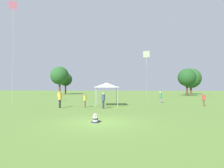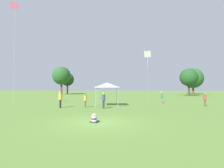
{
  "view_description": "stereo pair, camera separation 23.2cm",
  "coord_description": "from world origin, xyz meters",
  "px_view_note": "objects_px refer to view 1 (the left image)",
  "views": [
    {
      "loc": [
        2.38,
        -11.08,
        2.2
      ],
      "look_at": [
        -0.08,
        6.15,
        2.63
      ],
      "focal_mm": 28.0,
      "sensor_mm": 36.0,
      "label": 1
    },
    {
      "loc": [
        2.61,
        -11.04,
        2.2
      ],
      "look_at": [
        -0.08,
        6.15,
        2.63
      ],
      "focal_mm": 28.0,
      "sensor_mm": 36.0,
      "label": 2
    }
  ],
  "objects_px": {
    "canopy_tent": "(107,85)",
    "kite_3": "(146,55)",
    "person_standing_2": "(58,96)",
    "kite_2": "(13,8)",
    "seated_toddler": "(95,119)",
    "distant_tree_2": "(191,78)",
    "person_standing_0": "(85,99)",
    "distant_tree_1": "(65,79)",
    "person_standing_4": "(103,99)",
    "person_standing_1": "(160,96)",
    "person_standing_3": "(204,99)",
    "distant_tree_0": "(187,78)",
    "person_standing_5": "(60,98)",
    "distant_tree_3": "(60,76)"
  },
  "relations": [
    {
      "from": "person_standing_5",
      "to": "kite_2",
      "type": "xyz_separation_m",
      "value": [
        -10.27,
        5.47,
        13.34
      ]
    },
    {
      "from": "canopy_tent",
      "to": "kite_3",
      "type": "bearing_deg",
      "value": 64.6
    },
    {
      "from": "kite_2",
      "to": "kite_3",
      "type": "relative_size",
      "value": 1.7
    },
    {
      "from": "person_standing_4",
      "to": "distant_tree_2",
      "type": "relative_size",
      "value": 0.18
    },
    {
      "from": "person_standing_1",
      "to": "kite_2",
      "type": "xyz_separation_m",
      "value": [
        -22.29,
        -2.92,
        13.45
      ]
    },
    {
      "from": "person_standing_1",
      "to": "kite_2",
      "type": "distance_m",
      "value": 26.2
    },
    {
      "from": "person_standing_3",
      "to": "person_standing_4",
      "type": "distance_m",
      "value": 12.4
    },
    {
      "from": "seated_toddler",
      "to": "person_standing_3",
      "type": "height_order",
      "value": "person_standing_3"
    },
    {
      "from": "person_standing_3",
      "to": "distant_tree_1",
      "type": "bearing_deg",
      "value": 38.81
    },
    {
      "from": "person_standing_0",
      "to": "distant_tree_0",
      "type": "height_order",
      "value": "distant_tree_0"
    },
    {
      "from": "person_standing_1",
      "to": "kite_3",
      "type": "bearing_deg",
      "value": 40.95
    },
    {
      "from": "seated_toddler",
      "to": "kite_2",
      "type": "height_order",
      "value": "kite_2"
    },
    {
      "from": "seated_toddler",
      "to": "distant_tree_0",
      "type": "xyz_separation_m",
      "value": [
        17.08,
        42.43,
        5.12
      ]
    },
    {
      "from": "person_standing_3",
      "to": "kite_3",
      "type": "xyz_separation_m",
      "value": [
        -6.31,
        10.42,
        7.48
      ]
    },
    {
      "from": "person_standing_2",
      "to": "distant_tree_2",
      "type": "xyz_separation_m",
      "value": [
        32.43,
        40.03,
        4.93
      ]
    },
    {
      "from": "seated_toddler",
      "to": "canopy_tent",
      "type": "distance_m",
      "value": 10.85
    },
    {
      "from": "distant_tree_0",
      "to": "person_standing_3",
      "type": "bearing_deg",
      "value": -101.71
    },
    {
      "from": "canopy_tent",
      "to": "distant_tree_1",
      "type": "bearing_deg",
      "value": 118.73
    },
    {
      "from": "person_standing_2",
      "to": "canopy_tent",
      "type": "relative_size",
      "value": 0.48
    },
    {
      "from": "person_standing_0",
      "to": "distant_tree_3",
      "type": "distance_m",
      "value": 45.23
    },
    {
      "from": "person_standing_3",
      "to": "kite_3",
      "type": "height_order",
      "value": "kite_3"
    },
    {
      "from": "person_standing_4",
      "to": "person_standing_5",
      "type": "height_order",
      "value": "person_standing_5"
    },
    {
      "from": "seated_toddler",
      "to": "person_standing_1",
      "type": "bearing_deg",
      "value": 79.45
    },
    {
      "from": "distant_tree_1",
      "to": "kite_2",
      "type": "bearing_deg",
      "value": -77.55
    },
    {
      "from": "person_standing_0",
      "to": "distant_tree_2",
      "type": "height_order",
      "value": "distant_tree_2"
    },
    {
      "from": "kite_3",
      "to": "distant_tree_2",
      "type": "relative_size",
      "value": 0.95
    },
    {
      "from": "kite_3",
      "to": "kite_2",
      "type": "bearing_deg",
      "value": 78.96
    },
    {
      "from": "distant_tree_0",
      "to": "distant_tree_2",
      "type": "relative_size",
      "value": 0.83
    },
    {
      "from": "person_standing_1",
      "to": "person_standing_5",
      "type": "xyz_separation_m",
      "value": [
        -12.02,
        -8.39,
        0.11
      ]
    },
    {
      "from": "kite_2",
      "to": "distant_tree_2",
      "type": "xyz_separation_m",
      "value": [
        38.42,
        43.28,
        -8.56
      ]
    },
    {
      "from": "person_standing_0",
      "to": "person_standing_3",
      "type": "relative_size",
      "value": 1.0
    },
    {
      "from": "seated_toddler",
      "to": "canopy_tent",
      "type": "relative_size",
      "value": 0.18
    },
    {
      "from": "person_standing_1",
      "to": "person_standing_5",
      "type": "distance_m",
      "value": 14.66
    },
    {
      "from": "person_standing_5",
      "to": "canopy_tent",
      "type": "relative_size",
      "value": 0.56
    },
    {
      "from": "person_standing_0",
      "to": "person_standing_2",
      "type": "xyz_separation_m",
      "value": [
        -6.9,
        7.83,
        0.03
      ]
    },
    {
      "from": "person_standing_1",
      "to": "person_standing_2",
      "type": "relative_size",
      "value": 1.05
    },
    {
      "from": "person_standing_2",
      "to": "kite_2",
      "type": "bearing_deg",
      "value": -56.43
    },
    {
      "from": "person_standing_5",
      "to": "kite_3",
      "type": "xyz_separation_m",
      "value": [
        10.33,
        14.61,
        7.29
      ]
    },
    {
      "from": "canopy_tent",
      "to": "kite_3",
      "type": "distance_m",
      "value": 14.16
    },
    {
      "from": "canopy_tent",
      "to": "distant_tree_1",
      "type": "distance_m",
      "value": 50.62
    },
    {
      "from": "person_standing_1",
      "to": "distant_tree_1",
      "type": "height_order",
      "value": "distant_tree_1"
    },
    {
      "from": "distant_tree_1",
      "to": "person_standing_1",
      "type": "bearing_deg",
      "value": -50.96
    },
    {
      "from": "person_standing_3",
      "to": "distant_tree_0",
      "type": "bearing_deg",
      "value": -12.91
    },
    {
      "from": "kite_2",
      "to": "person_standing_2",
      "type": "bearing_deg",
      "value": -134.3
    },
    {
      "from": "kite_2",
      "to": "distant_tree_0",
      "type": "relative_size",
      "value": 1.96
    },
    {
      "from": "person_standing_4",
      "to": "canopy_tent",
      "type": "relative_size",
      "value": 0.51
    },
    {
      "from": "person_standing_0",
      "to": "kite_3",
      "type": "distance_m",
      "value": 17.42
    },
    {
      "from": "kite_3",
      "to": "distant_tree_0",
      "type": "height_order",
      "value": "kite_3"
    },
    {
      "from": "person_standing_4",
      "to": "person_standing_0",
      "type": "bearing_deg",
      "value": -142.09
    },
    {
      "from": "person_standing_1",
      "to": "person_standing_3",
      "type": "distance_m",
      "value": 6.24
    }
  ]
}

